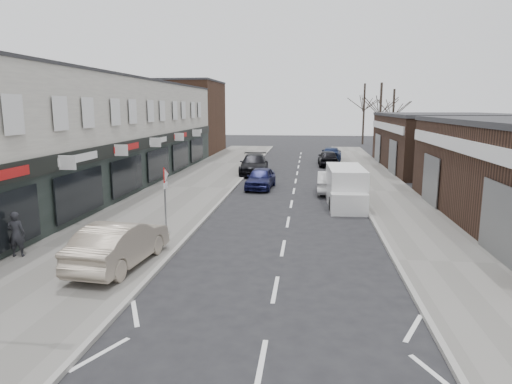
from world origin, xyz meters
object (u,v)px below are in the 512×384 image
(parked_car_left_a, at_px, (261,178))
(white_van, at_px, (346,187))
(sedan_on_pavement, at_px, (120,243))
(parked_car_right_b, at_px, (328,158))
(warning_sign, at_px, (165,180))
(parked_car_right_c, at_px, (331,154))
(parked_car_left_b, at_px, (254,164))
(pedestrian, at_px, (16,234))
(parked_car_right_a, at_px, (329,182))

(parked_car_left_a, bearing_deg, white_van, -37.28)
(sedan_on_pavement, bearing_deg, parked_car_left_a, -95.39)
(parked_car_right_b, bearing_deg, warning_sign, 69.95)
(parked_car_right_b, bearing_deg, parked_car_right_c, -98.19)
(parked_car_left_a, distance_m, parked_car_right_b, 13.17)
(white_van, bearing_deg, parked_car_left_b, 118.46)
(sedan_on_pavement, relative_size, parked_car_right_b, 1.07)
(parked_car_right_b, bearing_deg, sedan_on_pavement, 72.97)
(white_van, bearing_deg, parked_car_left_a, 137.08)
(warning_sign, relative_size, parked_car_right_b, 0.64)
(parked_car_right_c, bearing_deg, parked_car_left_a, 76.28)
(parked_car_left_a, bearing_deg, parked_car_left_b, 104.51)
(pedestrian, bearing_deg, sedan_on_pavement, 161.07)
(parked_car_right_a, bearing_deg, pedestrian, 52.97)
(white_van, bearing_deg, parked_car_right_a, 99.95)
(warning_sign, xyz_separation_m, parked_car_right_a, (7.36, 9.69, -1.53))
(warning_sign, relative_size, parked_car_right_c, 0.57)
(white_van, relative_size, parked_car_right_a, 1.30)
(sedan_on_pavement, bearing_deg, parked_car_right_b, -100.20)
(white_van, distance_m, pedestrian, 16.05)
(parked_car_left_a, xyz_separation_m, parked_car_right_c, (5.31, 16.20, -0.00))
(pedestrian, xyz_separation_m, parked_car_right_b, (11.77, 27.32, -0.20))
(warning_sign, height_order, parked_car_right_c, warning_sign)
(white_van, height_order, pedestrian, white_van)
(sedan_on_pavement, bearing_deg, parked_car_right_c, -99.13)
(pedestrian, distance_m, parked_car_left_a, 16.58)
(warning_sign, xyz_separation_m, pedestrian, (-3.98, -4.39, -1.28))
(parked_car_left_a, distance_m, parked_car_right_a, 4.51)
(warning_sign, xyz_separation_m, parked_car_right_c, (8.27, 26.87, -1.52))
(parked_car_right_a, relative_size, parked_car_right_c, 0.87)
(sedan_on_pavement, distance_m, parked_car_right_c, 32.78)
(white_van, distance_m, parked_car_left_a, 6.81)
(parked_car_right_c, bearing_deg, warning_sign, 77.32)
(parked_car_left_a, relative_size, parked_car_right_a, 0.98)
(pedestrian, bearing_deg, white_van, -151.18)
(parked_car_right_b, xyz_separation_m, parked_car_right_c, (0.48, 3.95, -0.04))
(warning_sign, bearing_deg, parked_car_right_b, 71.23)
(warning_sign, relative_size, parked_car_left_a, 0.67)
(parked_car_right_a, xyz_separation_m, parked_car_right_b, (0.43, 13.23, 0.04))
(pedestrian, bearing_deg, parked_car_right_c, -123.83)
(white_van, xyz_separation_m, parked_car_right_b, (-0.30, 16.73, -0.25))
(white_van, height_order, parked_car_left_b, white_van)
(white_van, relative_size, parked_car_right_c, 1.13)
(warning_sign, height_order, pedestrian, warning_sign)
(parked_car_left_b, bearing_deg, white_van, -63.88)
(warning_sign, xyz_separation_m, parked_car_left_b, (1.76, 17.04, -1.42))
(white_van, bearing_deg, pedestrian, -140.52)
(sedan_on_pavement, xyz_separation_m, pedestrian, (-3.94, 0.45, 0.06))
(parked_car_right_b, bearing_deg, parked_car_left_a, 67.21)
(parked_car_left_b, relative_size, parked_car_right_c, 1.14)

